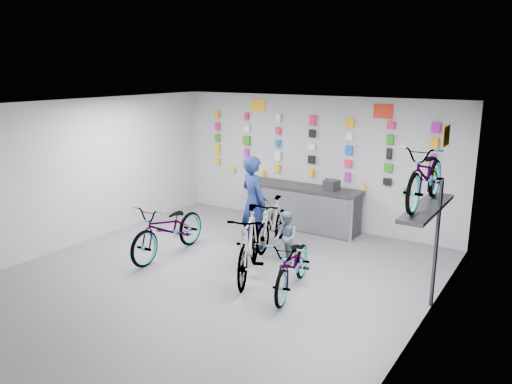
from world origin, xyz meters
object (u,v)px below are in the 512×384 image
Objects in this scene: counter at (303,208)px; bike_service at (272,223)px; bike_center at (249,244)px; clerk at (253,202)px; bike_left at (169,229)px; customer at (286,238)px; bike_right at (293,265)px.

counter is 1.59× the size of bike_service.
bike_center is (0.48, -2.96, 0.13)m from counter.
bike_left is at bearing 73.07° from clerk.
clerk reaches higher than counter.
bike_service is 1.67× the size of customer.
bike_left is at bearing 164.45° from bike_right.
bike_left is at bearing -143.36° from bike_service.
bike_right is (0.94, -0.12, -0.14)m from bike_center.
bike_left is 2.84m from bike_right.
bike_center is at bearing 143.95° from clerk.
bike_right is (1.43, -3.07, -0.02)m from counter.
counter is 3.39m from bike_right.
bike_left is 2.10m from bike_service.
bike_right is at bearing -30.72° from bike_center.
bike_center reaches higher than bike_service.
bike_left is 2.05× the size of customer.
counter reaches higher than bike_right.
clerk is (1.12, 1.30, 0.40)m from bike_left.
counter is at bearing 81.72° from bike_service.
bike_center is 1.07× the size of clerk.
customer is (0.68, -0.66, -0.00)m from bike_service.
bike_right is 1.06× the size of bike_service.
clerk is (-0.32, -0.22, 0.44)m from bike_service.
bike_service is (-0.44, 1.54, -0.10)m from bike_center.
bike_left is 1.77m from clerk.
counter is 1.30× the size of bike_left.
clerk is at bearing -99.82° from counter.
customer is at bearing 51.25° from bike_center.
bike_center reaches higher than bike_right.
counter is 1.72m from clerk.
clerk is at bearing -155.51° from bike_service.
clerk reaches higher than bike_right.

